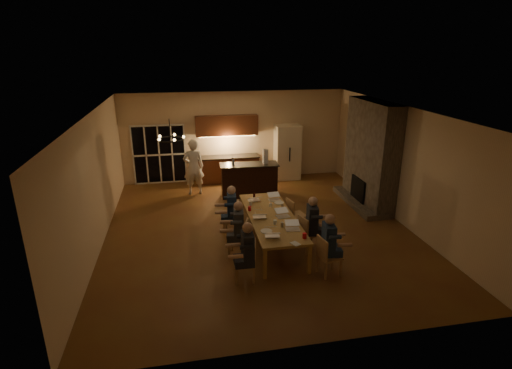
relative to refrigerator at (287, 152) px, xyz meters
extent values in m
plane|color=brown|center=(-1.90, -4.15, -1.00)|extent=(9.00, 9.00, 0.00)
cube|color=beige|center=(-1.90, 0.37, 0.60)|extent=(8.00, 0.04, 3.20)
cube|color=beige|center=(-5.92, -4.15, 0.60)|extent=(0.04, 9.00, 3.20)
cube|color=beige|center=(2.12, -4.15, 0.60)|extent=(0.04, 9.00, 3.20)
cube|color=white|center=(-1.90, -4.15, 2.22)|extent=(8.00, 9.00, 0.04)
cube|color=black|center=(-4.60, 0.32, 0.05)|extent=(1.86, 0.08, 2.10)
cube|color=#5F564B|center=(1.80, -2.95, 0.60)|extent=(0.58, 2.50, 3.20)
cube|color=beige|center=(0.00, 0.00, 0.00)|extent=(0.90, 0.68, 2.00)
cube|color=tan|center=(-1.75, -5.01, -0.62)|extent=(1.10, 3.20, 0.75)
cube|color=black|center=(-1.70, -1.55, -0.46)|extent=(1.92, 0.77, 1.08)
imported|color=white|center=(-3.46, -1.04, -0.07)|extent=(0.71, 0.50, 1.86)
torus|color=black|center=(-4.04, -4.92, 1.75)|extent=(0.61, 0.61, 0.03)
cylinder|color=white|center=(-1.77, -5.48, -0.20)|extent=(0.09, 0.09, 0.10)
cylinder|color=white|center=(-1.64, -4.44, -0.20)|extent=(0.08, 0.08, 0.10)
cylinder|color=white|center=(-2.13, -4.22, -0.20)|extent=(0.08, 0.08, 0.10)
cylinder|color=red|center=(-1.31, -6.32, -0.19)|extent=(0.09, 0.09, 0.12)
cylinder|color=red|center=(-2.22, -4.58, -0.19)|extent=(0.08, 0.08, 0.12)
cylinder|color=#B2B2B7|center=(-1.65, -5.67, -0.19)|extent=(0.07, 0.07, 0.12)
cylinder|color=#3F0F0C|center=(-1.93, -3.67, -0.19)|extent=(0.06, 0.06, 0.12)
cylinder|color=#B2B2B7|center=(-1.38, -4.65, -0.19)|extent=(0.06, 0.06, 0.12)
cylinder|color=white|center=(-1.36, -5.52, -0.24)|extent=(0.24, 0.24, 0.02)
cylinder|color=white|center=(-2.05, -5.83, -0.24)|extent=(0.27, 0.27, 0.02)
cylinder|color=white|center=(-1.36, -4.22, -0.24)|extent=(0.26, 0.26, 0.02)
cube|color=white|center=(-1.58, -6.53, -0.24)|extent=(0.22, 0.25, 0.01)
cylinder|color=#99999E|center=(-2.21, -1.50, 0.20)|extent=(0.08, 0.08, 0.24)
cube|color=silver|center=(-1.16, -1.54, 0.31)|extent=(0.16, 0.16, 0.46)
camera|label=1|loc=(-3.81, -13.77, 3.70)|focal=28.00mm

